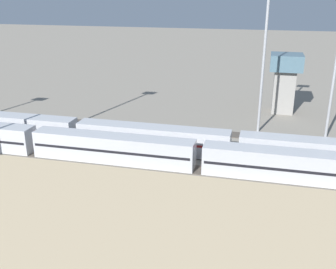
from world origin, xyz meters
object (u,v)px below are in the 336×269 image
Objects in this scene: train_on_track_3 at (113,148)px; train_on_track_2 at (152,139)px; light_mast_2 at (266,28)px; control_tower at (285,78)px.

train_on_track_3 and train_on_track_2 have the same top height.
light_mast_2 is (-15.00, -12.75, 15.08)m from train_on_track_2.
train_on_track_3 is at bearing 42.66° from light_mast_2.
light_mast_2 is at bearing -137.34° from train_on_track_3.
train_on_track_3 is at bearing 49.55° from train_on_track_2.
control_tower is at bearing -127.26° from train_on_track_3.
control_tower is (-4.17, -13.04, -10.37)m from light_mast_2.
train_on_track_3 is 30.22m from light_mast_2.
control_tower is at bearing -126.61° from train_on_track_2.
light_mast_2 is (-19.26, -17.75, 15.08)m from train_on_track_3.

